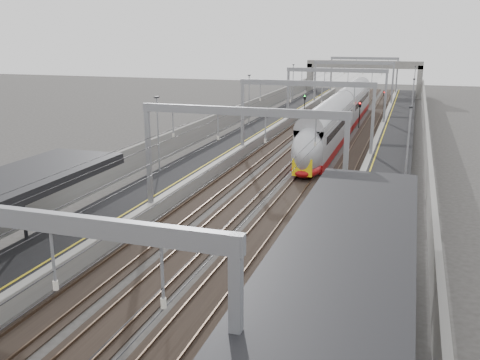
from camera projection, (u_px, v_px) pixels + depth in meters
The scene contains 12 objects.
platform_left at pixel (236, 144), 57.13m from camera, with size 4.00×120.00×1.00m, color black.
platform_right at pixel (391, 154), 52.37m from camera, with size 4.00×120.00×1.00m, color black.
tracks at pixel (310, 153), 54.87m from camera, with size 11.40×140.00×0.20m.
overhead_line at pixel (323, 87), 59.34m from camera, with size 13.00×140.00×6.60m.
canopy_right at pixel (318, 328), 12.59m from camera, with size 4.40×30.00×4.24m.
overbridge at pixel (364, 69), 103.97m from camera, with size 22.00×2.20×6.90m.
wall_left at pixel (208, 132), 57.79m from camera, with size 0.30×120.00×3.20m, color slate.
wall_right at pixel (426, 145), 51.13m from camera, with size 0.30×120.00×3.20m, color slate.
train at pixel (340, 119), 63.87m from camera, with size 2.63×47.96×4.16m.
signal_green at pixel (305, 102), 76.97m from camera, with size 0.32×0.32×3.48m.
signal_red_near at pixel (360, 110), 69.01m from camera, with size 0.32×0.32×3.48m.
signal_red_far at pixel (384, 98), 82.11m from camera, with size 0.32×0.32×3.48m.
Camera 1 is at (9.73, -8.27, 11.76)m, focal length 40.00 mm.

